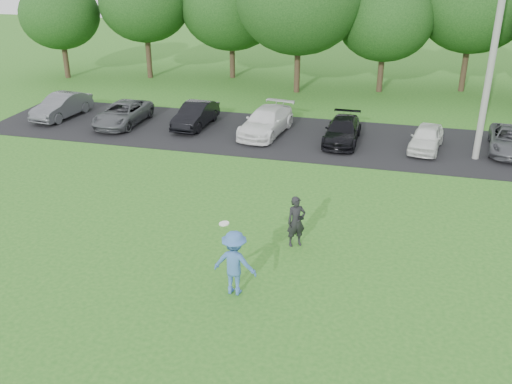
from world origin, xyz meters
TOP-DOWN VIEW (x-y plane):
  - ground at (0.00, 0.00)m, footprint 100.00×100.00m
  - parking_lot at (0.00, 13.00)m, footprint 32.00×6.50m
  - utility_pole at (7.78, 12.08)m, footprint 0.28×0.28m
  - frisbee_player at (0.39, -0.36)m, footprint 1.26×0.77m
  - camera_bystander at (1.52, 2.64)m, footprint 0.73×0.66m
  - parked_cars at (0.37, 13.07)m, footprint 28.26×4.73m
  - tree_row at (1.51, 22.76)m, footprint 42.39×9.85m

SIDE VIEW (x-z plane):
  - ground at x=0.00m, z-range 0.00..0.00m
  - parking_lot at x=0.00m, z-range 0.00..0.03m
  - parked_cars at x=0.37m, z-range -0.01..1.24m
  - camera_bystander at x=1.52m, z-range 0.00..1.67m
  - frisbee_player at x=0.39m, z-range -0.16..2.04m
  - tree_row at x=1.51m, z-range 0.59..9.23m
  - utility_pole at x=7.78m, z-range 0.00..10.02m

